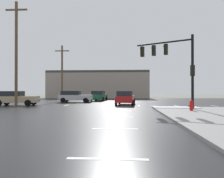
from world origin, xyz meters
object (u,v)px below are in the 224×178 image
object	(u,v)px
sedan_red	(125,98)
sedan_silver	(75,96)
fire_hydrant	(191,105)
utility_pole_far	(62,72)
utility_pole_mid	(16,52)
sedan_tan	(15,98)
sedan_green	(99,96)
traffic_signal_mast	(173,59)

from	to	relation	value
sedan_red	sedan_silver	world-z (taller)	same
fire_hydrant	utility_pole_far	bearing A→B (deg)	133.27
sedan_silver	utility_pole_far	distance (m)	5.68
sedan_silver	utility_pole_mid	xyz separation A→B (m)	(-3.91, -8.38, 4.65)
sedan_tan	sedan_green	xyz separation A→B (m)	(7.97, 10.76, 0.00)
sedan_tan	fire_hydrant	bearing A→B (deg)	-24.24
sedan_tan	sedan_silver	size ratio (longest dim) A/B	1.02
fire_hydrant	sedan_silver	bearing A→B (deg)	134.23
sedan_tan	sedan_green	size ratio (longest dim) A/B	1.00
utility_pole_mid	traffic_signal_mast	bearing A→B (deg)	-6.63
sedan_tan	sedan_silver	distance (m)	8.12
traffic_signal_mast	sedan_red	xyz separation A→B (m)	(-4.12, 5.47, -3.56)
sedan_tan	sedan_silver	xyz separation A→B (m)	(5.08, 6.34, 0.00)
sedan_tan	sedan_green	world-z (taller)	same
sedan_green	fire_hydrant	bearing A→B (deg)	-146.06
fire_hydrant	sedan_silver	xyz separation A→B (m)	(-12.01, 12.34, 0.32)
utility_pole_mid	utility_pole_far	xyz separation A→B (m)	(1.15, 11.72, -0.99)
sedan_green	sedan_red	bearing A→B (deg)	-150.16
traffic_signal_mast	sedan_green	size ratio (longest dim) A/B	1.33
sedan_green	utility_pole_far	distance (m)	6.81
sedan_red	utility_pole_far	xyz separation A→B (m)	(-9.78, 8.01, 3.66)
sedan_green	sedan_silver	world-z (taller)	same
sedan_tan	utility_pole_far	xyz separation A→B (m)	(2.32, 9.69, 3.66)
traffic_signal_mast	sedan_green	world-z (taller)	traffic_signal_mast
traffic_signal_mast	fire_hydrant	size ratio (longest dim) A/B	7.84
traffic_signal_mast	utility_pole_mid	size ratio (longest dim) A/B	0.59
sedan_green	utility_pole_mid	bearing A→B (deg)	157.41
sedan_green	sedan_silver	xyz separation A→B (m)	(-2.89, -4.42, 0.00)
sedan_red	sedan_tan	distance (m)	12.21
sedan_tan	sedan_green	bearing A→B (deg)	48.59
traffic_signal_mast	sedan_silver	size ratio (longest dim) A/B	1.37
traffic_signal_mast	utility_pole_mid	distance (m)	15.19
fire_hydrant	sedan_tan	bearing A→B (deg)	160.65
fire_hydrant	sedan_red	size ratio (longest dim) A/B	0.17
utility_pole_mid	sedan_red	bearing A→B (deg)	18.79
sedan_silver	sedan_red	bearing A→B (deg)	-33.40
fire_hydrant	sedan_silver	size ratio (longest dim) A/B	0.17
traffic_signal_mast	fire_hydrant	world-z (taller)	traffic_signal_mast
sedan_red	sedan_green	xyz separation A→B (m)	(-4.13, 9.08, 0.00)
sedan_green	traffic_signal_mast	bearing A→B (deg)	-145.05
traffic_signal_mast	sedan_green	bearing A→B (deg)	-33.01
sedan_green	sedan_silver	size ratio (longest dim) A/B	1.03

